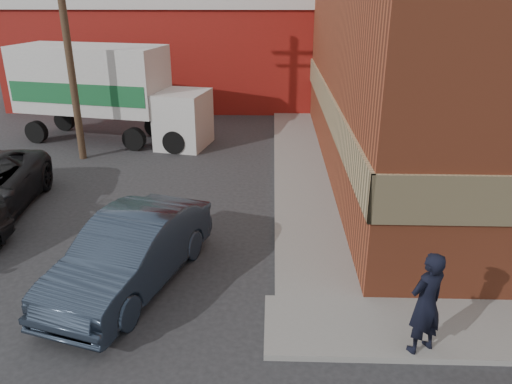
% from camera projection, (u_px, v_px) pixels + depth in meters
% --- Properties ---
extents(ground, '(90.00, 90.00, 0.00)m').
position_uv_depth(ground, '(290.00, 301.00, 10.23)').
color(ground, '#28282B').
rests_on(ground, ground).
extents(sidewalk_west, '(1.80, 18.00, 0.12)m').
position_uv_depth(sidewalk_west, '(299.00, 159.00, 18.51)').
color(sidewalk_west, gray).
rests_on(sidewalk_west, ground).
extents(warehouse, '(16.30, 8.30, 5.60)m').
position_uv_depth(warehouse, '(173.00, 48.00, 27.83)').
color(warehouse, maroon).
rests_on(warehouse, ground).
extents(utility_pole, '(2.00, 0.26, 9.00)m').
position_uv_depth(utility_pole, '(65.00, 26.00, 16.98)').
color(utility_pole, brown).
rests_on(utility_pole, ground).
extents(man, '(0.83, 0.73, 1.90)m').
position_uv_depth(man, '(426.00, 303.00, 8.33)').
color(man, black).
rests_on(man, sidewalk_south).
extents(sedan, '(2.96, 5.02, 1.56)m').
position_uv_depth(sedan, '(131.00, 253.00, 10.50)').
color(sedan, '#2B3748').
rests_on(sedan, ground).
extents(box_truck, '(8.08, 3.85, 3.84)m').
position_uv_depth(box_truck, '(109.00, 88.00, 20.09)').
color(box_truck, silver).
rests_on(box_truck, ground).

